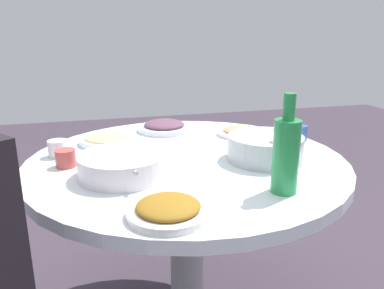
# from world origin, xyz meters

# --- Properties ---
(round_dining_table) EXTENTS (1.15, 1.15, 0.75)m
(round_dining_table) POSITION_xyz_m (0.00, 0.00, 0.62)
(round_dining_table) COLOR #99999E
(round_dining_table) RESTS_ON ground
(rice_bowl) EXTENTS (0.27, 0.27, 0.10)m
(rice_bowl) POSITION_xyz_m (0.27, -0.09, 0.80)
(rice_bowl) COLOR #B2B5BA
(rice_bowl) RESTS_ON round_dining_table
(soup_bowl) EXTENTS (0.28, 0.30, 0.07)m
(soup_bowl) POSITION_xyz_m (-0.24, -0.13, 0.79)
(soup_bowl) COLOR white
(soup_bowl) RESTS_ON round_dining_table
(dish_eggplant) EXTENTS (0.24, 0.24, 0.05)m
(dish_eggplant) POSITION_xyz_m (-0.01, 0.40, 0.78)
(dish_eggplant) COLOR silver
(dish_eggplant) RESTS_ON round_dining_table
(dish_stirfry) EXTENTS (0.21, 0.21, 0.04)m
(dish_stirfry) POSITION_xyz_m (-0.15, -0.43, 0.77)
(dish_stirfry) COLOR white
(dish_stirfry) RESTS_ON round_dining_table
(dish_noodles) EXTENTS (0.22, 0.22, 0.04)m
(dish_noodles) POSITION_xyz_m (-0.28, 0.26, 0.77)
(dish_noodles) COLOR silver
(dish_noodles) RESTS_ON round_dining_table
(dish_shrimp) EXTENTS (0.19, 0.19, 0.04)m
(dish_shrimp) POSITION_xyz_m (0.30, 0.24, 0.77)
(dish_shrimp) COLOR white
(dish_shrimp) RESTS_ON round_dining_table
(green_bottle) EXTENTS (0.08, 0.08, 0.29)m
(green_bottle) POSITION_xyz_m (0.20, -0.37, 0.87)
(green_bottle) COLOR #248D47
(green_bottle) RESTS_ON round_dining_table
(tea_cup_near) EXTENTS (0.07, 0.07, 0.06)m
(tea_cup_near) POSITION_xyz_m (-0.45, 0.13, 0.79)
(tea_cup_near) COLOR white
(tea_cup_near) RESTS_ON round_dining_table
(tea_cup_far) EXTENTS (0.07, 0.07, 0.06)m
(tea_cup_far) POSITION_xyz_m (-0.42, 0.01, 0.78)
(tea_cup_far) COLOR #C24C46
(tea_cup_far) RESTS_ON round_dining_table
(tea_cup_side) EXTENTS (0.06, 0.06, 0.06)m
(tea_cup_side) POSITION_xyz_m (0.51, 0.10, 0.79)
(tea_cup_side) COLOR #315B9B
(tea_cup_side) RESTS_ON round_dining_table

